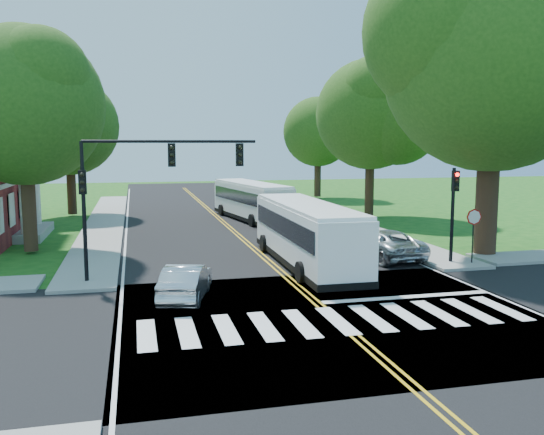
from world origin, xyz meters
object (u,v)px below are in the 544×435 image
object	(u,v)px
suv	(382,244)
dark_sedan	(313,219)
signal_ne	(454,202)
bus_follow	(251,200)
bus_lead	(306,233)
hatchback	(186,282)
signal_nw	(143,176)

from	to	relation	value
suv	dark_sedan	distance (m)	10.37
signal_ne	bus_follow	world-z (taller)	signal_ne
bus_lead	dark_sedan	xyz separation A→B (m)	(3.86, 11.02, -0.90)
dark_sedan	bus_follow	bearing A→B (deg)	-42.10
hatchback	signal_nw	bearing A→B (deg)	-51.65
hatchback	dark_sedan	distance (m)	18.58
signal_nw	hatchback	bearing A→B (deg)	-66.87
signal_nw	dark_sedan	world-z (taller)	signal_nw
signal_ne	bus_follow	bearing A→B (deg)	108.65
signal_ne	signal_nw	bearing A→B (deg)	-179.95
suv	dark_sedan	size ratio (longest dim) A/B	1.18
signal_ne	hatchback	size ratio (longest dim) A/B	1.11
bus_lead	suv	distance (m)	4.28
hatchback	signal_ne	bearing A→B (deg)	-150.57
bus_follow	hatchback	xyz separation A→B (m)	(-6.69, -21.00, -0.82)
bus_lead	bus_follow	size ratio (longest dim) A/B	1.02
signal_nw	dark_sedan	xyz separation A→B (m)	(11.23, 12.54, -3.73)
signal_ne	dark_sedan	bearing A→B (deg)	102.69
bus_lead	hatchback	distance (m)	7.69
bus_follow	suv	size ratio (longest dim) A/B	2.15
signal_nw	bus_lead	xyz separation A→B (m)	(7.38, 1.52, -2.83)
suv	dark_sedan	world-z (taller)	suv
bus_lead	dark_sedan	bearing A→B (deg)	-108.82
signal_ne	suv	bearing A→B (deg)	139.45
signal_nw	bus_follow	size ratio (longest dim) A/B	0.65
bus_lead	suv	world-z (taller)	bus_lead
signal_nw	hatchback	distance (m)	5.09
bus_lead	suv	xyz separation A→B (m)	(4.15, 0.66, -0.82)
signal_nw	bus_lead	distance (m)	8.05
signal_nw	bus_follow	xyz separation A→B (m)	(8.05, 17.80, -2.89)
bus_follow	signal_ne	bearing A→B (deg)	99.21
bus_lead	hatchback	bearing A→B (deg)	38.62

